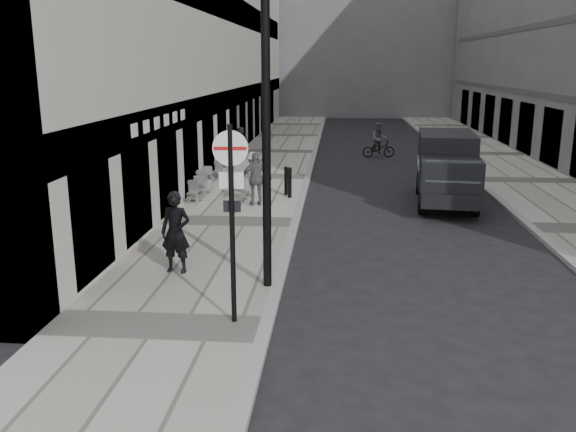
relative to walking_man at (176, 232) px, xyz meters
name	(u,v)px	position (x,y,z in m)	size (l,w,h in m)	color
ground	(241,419)	(2.37, -5.63, -1.06)	(120.00, 120.00, 0.00)	black
sidewalk	(261,177)	(0.37, 12.37, -1.00)	(4.00, 60.00, 0.12)	#ACA59C
far_sidewalk	(526,181)	(11.37, 12.37, -1.00)	(4.00, 60.00, 0.12)	#ACA59C
walking_man	(176,232)	(0.00, 0.00, 0.00)	(0.69, 0.45, 1.88)	black
sign_post	(232,199)	(1.77, -2.63, 1.39)	(0.63, 0.10, 3.65)	black
lamppost	(266,102)	(2.17, -0.70, 2.96)	(0.32, 0.32, 7.00)	black
bollard_near	(290,183)	(1.94, 8.18, -0.43)	(0.14, 0.14, 1.03)	black
bollard_far	(286,182)	(1.77, 8.63, -0.45)	(0.13, 0.13, 0.97)	black
panel_van	(447,165)	(7.41, 8.26, 0.29)	(2.38, 5.26, 2.40)	black
cyclist	(379,144)	(5.74, 18.95, -0.35)	(1.75, 0.82, 1.81)	black
pedestrian_a	(256,179)	(0.92, 6.88, -0.04)	(1.05, 0.44, 1.80)	slate
pedestrian_b	(254,174)	(0.63, 8.32, -0.14)	(1.03, 0.59, 1.60)	#B5ADA7
pedestrian_c	(241,143)	(-1.23, 17.17, -0.15)	(0.78, 0.51, 1.59)	black
cafe_table_near	(196,190)	(-1.23, 7.29, -0.52)	(0.64, 1.44, 0.82)	#AEAEB0
cafe_table_mid	(221,169)	(-1.23, 11.72, -0.54)	(0.62, 1.40, 0.80)	#A8A9AB
cafe_table_far	(205,181)	(-1.23, 8.65, -0.47)	(0.72, 1.63, 0.93)	silver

